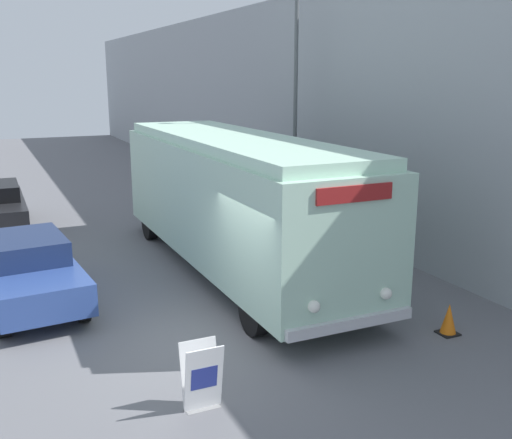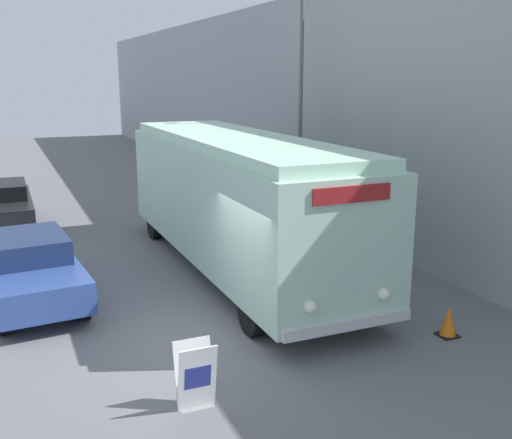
{
  "view_description": "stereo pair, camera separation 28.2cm",
  "coord_description": "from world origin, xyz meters",
  "px_view_note": "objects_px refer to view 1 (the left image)",
  "views": [
    {
      "loc": [
        -3.56,
        -9.63,
        4.76
      ],
      "look_at": [
        1.36,
        1.06,
        1.92
      ],
      "focal_mm": 42.0,
      "sensor_mm": 36.0,
      "label": 1
    },
    {
      "loc": [
        -3.31,
        -9.74,
        4.76
      ],
      "look_at": [
        1.36,
        1.06,
        1.92
      ],
      "focal_mm": 42.0,
      "sensor_mm": 36.0,
      "label": 2
    }
  ],
  "objects_px": {
    "sign_board": "(202,377)",
    "traffic_cone": "(449,319)",
    "parked_car_near": "(29,269)",
    "vintage_bus": "(234,196)",
    "streetlamp": "(296,76)"
  },
  "relations": [
    {
      "from": "sign_board",
      "to": "vintage_bus",
      "type": "bearing_deg",
      "value": 62.95
    },
    {
      "from": "sign_board",
      "to": "traffic_cone",
      "type": "relative_size",
      "value": 1.68
    },
    {
      "from": "sign_board",
      "to": "streetlamp",
      "type": "height_order",
      "value": "streetlamp"
    },
    {
      "from": "traffic_cone",
      "to": "sign_board",
      "type": "bearing_deg",
      "value": -174.36
    },
    {
      "from": "sign_board",
      "to": "traffic_cone",
      "type": "distance_m",
      "value": 5.12
    },
    {
      "from": "vintage_bus",
      "to": "parked_car_near",
      "type": "relative_size",
      "value": 2.28
    },
    {
      "from": "streetlamp",
      "to": "traffic_cone",
      "type": "height_order",
      "value": "streetlamp"
    },
    {
      "from": "sign_board",
      "to": "traffic_cone",
      "type": "xyz_separation_m",
      "value": [
        5.09,
        0.5,
        -0.2
      ]
    },
    {
      "from": "sign_board",
      "to": "traffic_cone",
      "type": "height_order",
      "value": "sign_board"
    },
    {
      "from": "vintage_bus",
      "to": "streetlamp",
      "type": "height_order",
      "value": "streetlamp"
    },
    {
      "from": "vintage_bus",
      "to": "sign_board",
      "type": "relative_size",
      "value": 10.23
    },
    {
      "from": "traffic_cone",
      "to": "parked_car_near",
      "type": "bearing_deg",
      "value": 144.53
    },
    {
      "from": "parked_car_near",
      "to": "vintage_bus",
      "type": "bearing_deg",
      "value": -1.56
    },
    {
      "from": "vintage_bus",
      "to": "traffic_cone",
      "type": "distance_m",
      "value": 5.88
    },
    {
      "from": "streetlamp",
      "to": "sign_board",
      "type": "bearing_deg",
      "value": -125.4
    }
  ]
}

